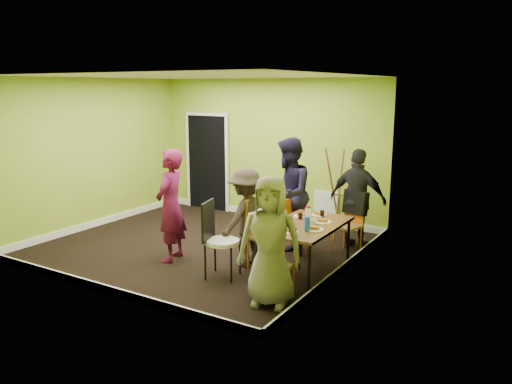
# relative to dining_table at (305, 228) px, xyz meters

# --- Properties ---
(ground) EXTENTS (5.00, 5.00, 0.00)m
(ground) POSITION_rel_dining_table_xyz_m (-2.05, 0.30, -0.70)
(ground) COLOR black
(ground) RESTS_ON ground
(room_walls) EXTENTS (5.04, 4.54, 2.82)m
(room_walls) POSITION_rel_dining_table_xyz_m (-2.07, 0.34, 0.29)
(room_walls) COLOR #8BA72B
(room_walls) RESTS_ON ground
(dining_table) EXTENTS (0.90, 1.50, 0.75)m
(dining_table) POSITION_rel_dining_table_xyz_m (0.00, 0.00, 0.00)
(dining_table) COLOR black
(dining_table) RESTS_ON ground
(chair_left_far) EXTENTS (0.43, 0.43, 0.87)m
(chair_left_far) POSITION_rel_dining_table_xyz_m (-0.61, 0.71, -0.20)
(chair_left_far) COLOR orange
(chair_left_far) RESTS_ON ground
(chair_left_near) EXTENTS (0.49, 0.48, 1.04)m
(chair_left_near) POSITION_rel_dining_table_xyz_m (-0.70, -0.05, -0.11)
(chair_left_near) COLOR orange
(chair_left_near) RESTS_ON ground
(chair_back_end) EXTENTS (0.51, 0.57, 0.99)m
(chair_back_end) POSITION_rel_dining_table_xyz_m (0.20, 1.41, 0.00)
(chair_back_end) COLOR orange
(chair_back_end) RESTS_ON ground
(chair_front_end) EXTENTS (0.36, 0.37, 0.86)m
(chair_front_end) POSITION_rel_dining_table_xyz_m (0.02, -0.89, -0.21)
(chair_front_end) COLOR orange
(chair_front_end) RESTS_ON ground
(chair_bentwood) EXTENTS (0.52, 0.51, 1.08)m
(chair_bentwood) POSITION_rel_dining_table_xyz_m (-1.02, -0.68, -0.10)
(chair_bentwood) COLOR black
(chair_bentwood) RESTS_ON ground
(easel) EXTENTS (0.64, 0.60, 1.59)m
(easel) POSITION_rel_dining_table_xyz_m (-0.25, 2.04, 0.09)
(easel) COLOR brown
(easel) RESTS_ON ground
(plate_near_left) EXTENTS (0.26, 0.26, 0.01)m
(plate_near_left) POSITION_rel_dining_table_xyz_m (-0.22, 0.35, 0.06)
(plate_near_left) COLOR white
(plate_near_left) RESTS_ON dining_table
(plate_near_right) EXTENTS (0.26, 0.26, 0.01)m
(plate_near_right) POSITION_rel_dining_table_xyz_m (-0.18, -0.36, 0.06)
(plate_near_right) COLOR white
(plate_near_right) RESTS_ON dining_table
(plate_far_back) EXTENTS (0.22, 0.22, 0.01)m
(plate_far_back) POSITION_rel_dining_table_xyz_m (-0.03, 0.55, 0.06)
(plate_far_back) COLOR white
(plate_far_back) RESTS_ON dining_table
(plate_far_front) EXTENTS (0.26, 0.26, 0.01)m
(plate_far_front) POSITION_rel_dining_table_xyz_m (-0.03, -0.47, 0.06)
(plate_far_front) COLOR white
(plate_far_front) RESTS_ON dining_table
(plate_wall_back) EXTENTS (0.25, 0.25, 0.01)m
(plate_wall_back) POSITION_rel_dining_table_xyz_m (0.17, 0.21, 0.06)
(plate_wall_back) COLOR white
(plate_wall_back) RESTS_ON dining_table
(plate_wall_front) EXTENTS (0.26, 0.26, 0.01)m
(plate_wall_front) POSITION_rel_dining_table_xyz_m (0.23, -0.20, 0.06)
(plate_wall_front) COLOR white
(plate_wall_front) RESTS_ON dining_table
(thermos) EXTENTS (0.07, 0.07, 0.22)m
(thermos) POSITION_rel_dining_table_xyz_m (0.00, 0.08, 0.16)
(thermos) COLOR white
(thermos) RESTS_ON dining_table
(blue_bottle) EXTENTS (0.08, 0.08, 0.20)m
(blue_bottle) POSITION_rel_dining_table_xyz_m (0.17, -0.30, 0.16)
(blue_bottle) COLOR blue
(blue_bottle) RESTS_ON dining_table
(orange_bottle) EXTENTS (0.04, 0.04, 0.08)m
(orange_bottle) POSITION_rel_dining_table_xyz_m (-0.06, 0.11, 0.09)
(orange_bottle) COLOR orange
(orange_bottle) RESTS_ON dining_table
(glass_mid) EXTENTS (0.07, 0.07, 0.09)m
(glass_mid) POSITION_rel_dining_table_xyz_m (-0.18, 0.21, 0.10)
(glass_mid) COLOR black
(glass_mid) RESTS_ON dining_table
(glass_back) EXTENTS (0.06, 0.06, 0.10)m
(glass_back) POSITION_rel_dining_table_xyz_m (0.04, 0.50, 0.10)
(glass_back) COLOR black
(glass_back) RESTS_ON dining_table
(glass_front) EXTENTS (0.06, 0.06, 0.09)m
(glass_front) POSITION_rel_dining_table_xyz_m (0.11, -0.56, 0.10)
(glass_front) COLOR black
(glass_front) RESTS_ON dining_table
(cup_a) EXTENTS (0.12, 0.12, 0.09)m
(cup_a) POSITION_rel_dining_table_xyz_m (-0.20, -0.24, 0.10)
(cup_a) COLOR white
(cup_a) RESTS_ON dining_table
(cup_b) EXTENTS (0.09, 0.09, 0.09)m
(cup_b) POSITION_rel_dining_table_xyz_m (0.11, 0.02, 0.10)
(cup_b) COLOR white
(cup_b) RESTS_ON dining_table
(person_standing) EXTENTS (0.56, 0.71, 1.73)m
(person_standing) POSITION_rel_dining_table_xyz_m (-2.03, -0.48, 0.17)
(person_standing) COLOR #5E1039
(person_standing) RESTS_ON ground
(person_left_far) EXTENTS (0.99, 1.09, 1.84)m
(person_left_far) POSITION_rel_dining_table_xyz_m (-0.77, 0.97, 0.22)
(person_left_far) COLOR #181432
(person_left_far) RESTS_ON ground
(person_left_near) EXTENTS (0.71, 1.03, 1.47)m
(person_left_near) POSITION_rel_dining_table_xyz_m (-0.93, -0.08, 0.04)
(person_left_near) COLOR #2C241D
(person_left_near) RESTS_ON ground
(person_back_end) EXTENTS (1.00, 0.49, 1.66)m
(person_back_end) POSITION_rel_dining_table_xyz_m (0.21, 1.56, 0.13)
(person_back_end) COLOR black
(person_back_end) RESTS_ON ground
(person_front_end) EXTENTS (0.90, 0.71, 1.61)m
(person_front_end) POSITION_rel_dining_table_xyz_m (0.06, -1.10, 0.11)
(person_front_end) COLOR gray
(person_front_end) RESTS_ON ground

